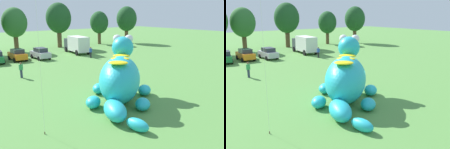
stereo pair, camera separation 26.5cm
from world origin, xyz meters
The scene contains 12 objects.
ground_plane centered at (0.00, 0.00, 0.00)m, with size 160.00×160.00×0.00m, color #568E42.
giant_inflatable_creature centered at (-0.74, -0.04, 1.86)m, with size 7.46×9.22×5.07m.
car_orange centered at (-1.15, 22.98, 0.86)m, with size 1.96×4.11×1.72m.
car_silver centered at (2.04, 22.07, 0.86)m, with size 2.01×4.14×1.72m.
box_truck centered at (9.34, 23.54, 1.60)m, with size 2.98×6.59×2.95m.
tree_centre centered at (1.87, 32.40, 5.15)m, with size 4.44×4.44×7.88m.
tree_centre_right centered at (10.55, 32.26, 5.80)m, with size 5.00×5.00×8.88m.
tree_mid_right centered at (20.26, 31.91, 4.72)m, with size 4.07×4.07×7.22m.
tree_right centered at (26.59, 29.86, 5.44)m, with size 4.69×4.69×8.32m.
spectator_near_inflatable centered at (-4.34, 12.35, 0.85)m, with size 0.38×0.26×1.71m.
spectator_mid_field centered at (8.60, 18.06, 0.85)m, with size 0.38×0.26×1.71m.
spectator_by_cars centered at (7.89, 10.14, 0.85)m, with size 0.38×0.26×1.71m.
Camera 2 is at (-13.19, -15.06, 6.99)m, focal length 40.74 mm.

